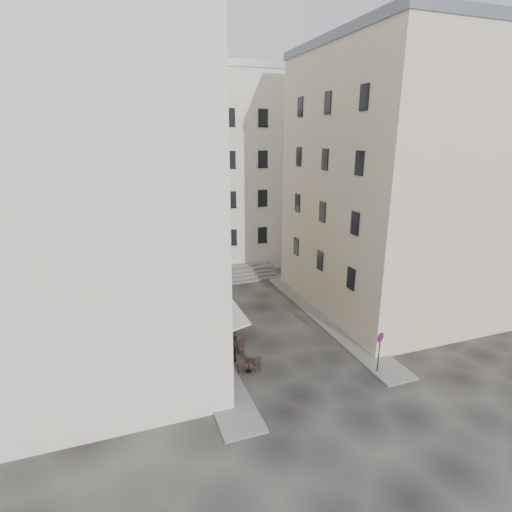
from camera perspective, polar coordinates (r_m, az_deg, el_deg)
name	(u,v)px	position (r m, az deg, el deg)	size (l,w,h in m)	color
ground	(280,344)	(25.57, 3.51, -12.49)	(90.00, 90.00, 0.00)	black
sidewalk_left	(196,327)	(27.78, -8.52, -9.99)	(2.00, 22.00, 0.12)	slate
sidewalk_right	(321,314)	(29.73, 9.31, -8.16)	(2.00, 18.00, 0.12)	slate
building_left	(81,179)	(23.61, -23.77, 10.10)	(12.20, 16.20, 20.60)	beige
building_right	(398,182)	(30.99, 19.62, 9.94)	(12.20, 14.20, 18.60)	beige
building_back	(197,170)	(40.36, -8.43, 12.09)	(18.20, 10.20, 18.60)	beige
cafe_storefront	(208,321)	(24.37, -6.86, -9.16)	(1.74, 7.30, 3.50)	#421009
stone_steps	(226,275)	(36.28, -4.25, -2.73)	(9.00, 3.15, 0.80)	slate
bollard_near	(235,354)	(23.53, -3.01, -13.80)	(0.12, 0.12, 0.98)	black
bollard_mid	(220,327)	(26.49, -5.22, -10.13)	(0.12, 0.12, 0.98)	black
bollard_far	(208,307)	(29.58, -6.94, -7.20)	(0.12, 0.12, 0.98)	black
no_parking_sign	(380,345)	(22.92, 17.27, -12.01)	(0.54, 0.21, 2.46)	black
bistro_table_a	(249,364)	(22.70, -1.06, -15.22)	(1.27, 0.60, 0.89)	black
bistro_table_b	(233,346)	(24.43, -3.35, -12.73)	(1.30, 0.61, 0.92)	black
bistro_table_c	(225,339)	(25.17, -4.45, -11.78)	(1.32, 0.62, 0.93)	black
bistro_table_d	(218,325)	(26.99, -5.52, -9.83)	(1.21, 0.57, 0.85)	black
bistro_table_e	(211,317)	(27.96, -6.46, -8.70)	(1.41, 0.66, 0.99)	black
pedestrian	(232,312)	(27.45, -3.47, -8.03)	(0.72, 0.47, 1.96)	black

